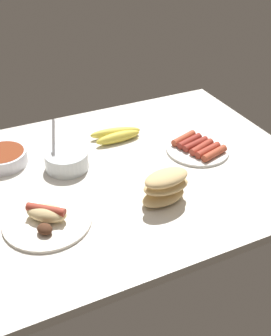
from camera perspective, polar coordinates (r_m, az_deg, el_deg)
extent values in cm
cube|color=silver|center=(136.88, -1.87, -0.85)|extent=(120.00, 90.00, 3.00)
cylinder|color=white|center=(145.00, -17.76, 1.34)|extent=(15.80, 15.80, 4.53)
cylinder|color=maroon|center=(144.05, -17.89, 1.96)|extent=(14.22, 14.22, 1.00)
ellipsoid|color=#DBB77A|center=(122.21, 3.85, -3.93)|extent=(14.67, 9.13, 3.60)
ellipsoid|color=#DBB77A|center=(120.41, 4.21, -2.46)|extent=(14.10, 8.00, 3.60)
ellipsoid|color=#DBB77A|center=(117.45, 4.27, -1.35)|extent=(14.65, 9.10, 3.60)
cylinder|color=silver|center=(137.53, -9.46, 1.07)|extent=(14.33, 14.33, 5.93)
cylinder|color=beige|center=(136.89, -9.50, 1.49)|extent=(12.61, 12.61, 2.67)
cube|color=#B7B7BC|center=(135.27, -11.22, 3.25)|extent=(4.81, 9.56, 13.38)
cylinder|color=white|center=(147.42, 8.62, 2.49)|extent=(22.12, 22.12, 1.00)
cylinder|color=#AD472D|center=(150.22, 6.65, 4.10)|extent=(10.95, 5.80, 2.52)
cylinder|color=maroon|center=(148.71, 7.45, 3.70)|extent=(10.97, 5.59, 2.52)
cylinder|color=maroon|center=(147.23, 8.27, 3.29)|extent=(10.99, 5.09, 2.52)
cylinder|color=#9E3828|center=(145.80, 9.10, 2.87)|extent=(10.92, 5.99, 2.52)
cylinder|color=#9E3828|center=(144.40, 9.94, 2.44)|extent=(10.98, 5.42, 2.52)
cylinder|color=#AD472D|center=(143.04, 10.81, 2.00)|extent=(10.98, 5.46, 2.52)
cylinder|color=white|center=(118.34, -12.01, -7.08)|extent=(24.77, 24.77, 1.00)
ellipsoid|color=#E5C689|center=(116.61, -12.17, -6.08)|extent=(12.79, 12.06, 4.40)
cylinder|color=#9E3828|center=(115.84, -12.24, -5.62)|extent=(10.05, 8.92, 2.40)
ellipsoid|color=#472819|center=(112.98, -12.40, -8.21)|extent=(5.42, 5.65, 2.80)
ellipsoid|color=#E5D14C|center=(153.40, -2.79, 4.87)|extent=(18.99, 6.96, 3.98)
ellipsoid|color=gold|center=(150.58, -2.42, 4.25)|extent=(17.21, 4.16, 3.89)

